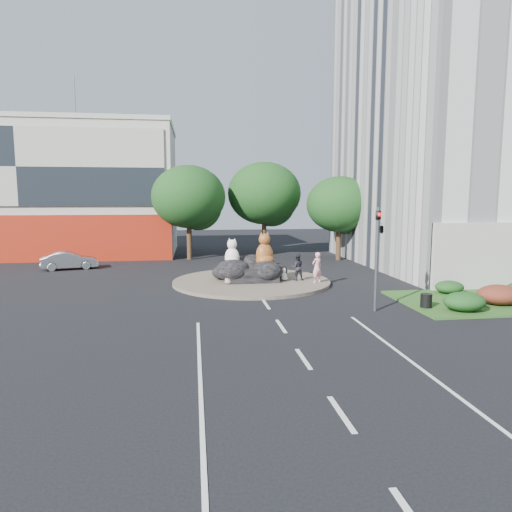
{
  "coord_description": "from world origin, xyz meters",
  "views": [
    {
      "loc": [
        -3.62,
        -18.52,
        5.42
      ],
      "look_at": [
        0.03,
        8.07,
        2.0
      ],
      "focal_mm": 32.0,
      "sensor_mm": 36.0,
      "label": 1
    }
  ],
  "objects_px": {
    "pedestrian_dark": "(297,267)",
    "parked_car": "(69,261)",
    "litter_bin": "(426,301)",
    "cat_tabby": "(264,249)",
    "cat_white": "(232,252)",
    "kitten_white": "(284,274)",
    "kitten_calico": "(228,277)",
    "pedestrian_pink": "(317,267)"
  },
  "relations": [
    {
      "from": "pedestrian_dark",
      "to": "parked_car",
      "type": "height_order",
      "value": "pedestrian_dark"
    },
    {
      "from": "litter_bin",
      "to": "pedestrian_dark",
      "type": "bearing_deg",
      "value": 121.23
    },
    {
      "from": "cat_tabby",
      "to": "litter_bin",
      "type": "height_order",
      "value": "cat_tabby"
    },
    {
      "from": "cat_white",
      "to": "kitten_white",
      "type": "height_order",
      "value": "cat_white"
    },
    {
      "from": "litter_bin",
      "to": "kitten_white",
      "type": "bearing_deg",
      "value": 125.67
    },
    {
      "from": "kitten_calico",
      "to": "pedestrian_pink",
      "type": "xyz_separation_m",
      "value": [
        5.49,
        -0.29,
        0.52
      ]
    },
    {
      "from": "pedestrian_pink",
      "to": "litter_bin",
      "type": "bearing_deg",
      "value": 93.79
    },
    {
      "from": "kitten_calico",
      "to": "pedestrian_pink",
      "type": "distance_m",
      "value": 5.53
    },
    {
      "from": "cat_white",
      "to": "kitten_white",
      "type": "relative_size",
      "value": 2.21
    },
    {
      "from": "cat_tabby",
      "to": "parked_car",
      "type": "xyz_separation_m",
      "value": [
        -13.91,
        7.51,
        -1.52
      ]
    },
    {
      "from": "cat_white",
      "to": "kitten_calico",
      "type": "xyz_separation_m",
      "value": [
        -0.34,
        -1.08,
        -1.38
      ]
    },
    {
      "from": "cat_white",
      "to": "pedestrian_dark",
      "type": "relative_size",
      "value": 1.08
    },
    {
      "from": "litter_bin",
      "to": "kitten_calico",
      "type": "bearing_deg",
      "value": 142.5
    },
    {
      "from": "pedestrian_pink",
      "to": "parked_car",
      "type": "distance_m",
      "value": 19.21
    },
    {
      "from": "cat_tabby",
      "to": "pedestrian_pink",
      "type": "distance_m",
      "value": 3.55
    },
    {
      "from": "cat_white",
      "to": "pedestrian_pink",
      "type": "distance_m",
      "value": 5.4
    },
    {
      "from": "cat_tabby",
      "to": "pedestrian_dark",
      "type": "distance_m",
      "value": 2.4
    },
    {
      "from": "kitten_white",
      "to": "pedestrian_pink",
      "type": "relative_size",
      "value": 0.43
    },
    {
      "from": "pedestrian_pink",
      "to": "parked_car",
      "type": "bearing_deg",
      "value": -52.48
    },
    {
      "from": "cat_white",
      "to": "kitten_calico",
      "type": "relative_size",
      "value": 2.12
    },
    {
      "from": "cat_tabby",
      "to": "parked_car",
      "type": "bearing_deg",
      "value": 132.37
    },
    {
      "from": "kitten_white",
      "to": "parked_car",
      "type": "distance_m",
      "value": 17.08
    },
    {
      "from": "parked_car",
      "to": "litter_bin",
      "type": "distance_m",
      "value": 25.91
    },
    {
      "from": "cat_tabby",
      "to": "parked_car",
      "type": "relative_size",
      "value": 0.53
    },
    {
      "from": "cat_tabby",
      "to": "litter_bin",
      "type": "bearing_deg",
      "value": -69.9
    },
    {
      "from": "pedestrian_dark",
      "to": "litter_bin",
      "type": "bearing_deg",
      "value": 120.33
    },
    {
      "from": "cat_tabby",
      "to": "pedestrian_dark",
      "type": "height_order",
      "value": "cat_tabby"
    },
    {
      "from": "kitten_calico",
      "to": "litter_bin",
      "type": "bearing_deg",
      "value": 9.37
    },
    {
      "from": "pedestrian_pink",
      "to": "cat_white",
      "type": "bearing_deg",
      "value": -39.53
    },
    {
      "from": "kitten_white",
      "to": "pedestrian_pink",
      "type": "bearing_deg",
      "value": -59.38
    },
    {
      "from": "kitten_white",
      "to": "pedestrian_dark",
      "type": "height_order",
      "value": "pedestrian_dark"
    },
    {
      "from": "kitten_calico",
      "to": "pedestrian_dark",
      "type": "height_order",
      "value": "pedestrian_dark"
    },
    {
      "from": "pedestrian_dark",
      "to": "cat_tabby",
      "type": "bearing_deg",
      "value": -14.3
    },
    {
      "from": "kitten_white",
      "to": "kitten_calico",
      "type": "bearing_deg",
      "value": 158.84
    },
    {
      "from": "cat_tabby",
      "to": "pedestrian_pink",
      "type": "bearing_deg",
      "value": -44.64
    },
    {
      "from": "kitten_calico",
      "to": "kitten_white",
      "type": "relative_size",
      "value": 1.04
    },
    {
      "from": "kitten_white",
      "to": "cat_tabby",
      "type": "bearing_deg",
      "value": 125.9
    },
    {
      "from": "kitten_white",
      "to": "parked_car",
      "type": "xyz_separation_m",
      "value": [
        -15.09,
        7.99,
        0.07
      ]
    },
    {
      "from": "pedestrian_pink",
      "to": "litter_bin",
      "type": "xyz_separation_m",
      "value": [
        3.64,
        -6.72,
        -0.69
      ]
    },
    {
      "from": "cat_white",
      "to": "pedestrian_dark",
      "type": "height_order",
      "value": "cat_white"
    },
    {
      "from": "kitten_calico",
      "to": "litter_bin",
      "type": "height_order",
      "value": "kitten_calico"
    },
    {
      "from": "cat_white",
      "to": "cat_tabby",
      "type": "relative_size",
      "value": 0.83
    }
  ]
}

